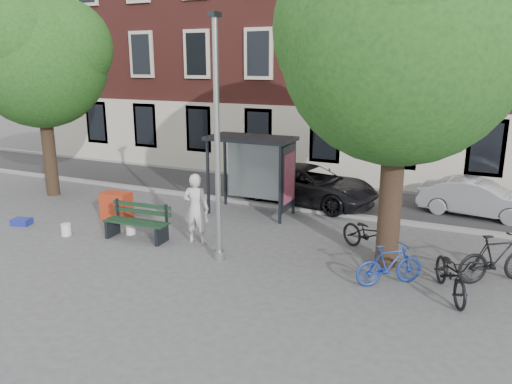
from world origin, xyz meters
The scene contains 23 objects.
ground centered at (0.00, 0.00, 0.00)m, with size 90.00×90.00×0.00m, color #4C4C4F.
road centered at (0.00, 7.00, 0.01)m, with size 40.00×4.00×0.01m, color #28282B.
curb_near centered at (0.00, 5.00, 0.06)m, with size 40.00×0.25×0.12m, color gray.
curb_far centered at (0.00, 9.00, 0.06)m, with size 40.00×0.25×0.12m, color gray.
building_row centered at (0.00, 13.00, 7.00)m, with size 30.00×8.00×14.00m, color maroon.
lamppost centered at (0.00, 0.00, 2.78)m, with size 0.28×0.35×6.11m.
tree_right centered at (4.01, 1.38, 5.62)m, with size 5.76×5.60×8.20m.
tree_left centered at (-8.99, 2.88, 5.22)m, with size 5.18×4.86×7.40m.
bus_shelter centered at (-0.61, 4.11, 1.92)m, with size 2.85×1.45×2.62m.
painter centered at (-1.20, 0.84, 1.00)m, with size 0.73×0.48×2.01m, color silver.
bench centered at (-2.90, 0.37, 0.46)m, with size 1.99×0.77×1.01m.
bike_a centered at (3.44, 2.10, 0.52)m, with size 0.69×1.97×1.03m, color black.
bike_b centered at (4.28, 0.33, 0.49)m, with size 0.46×1.64×0.99m, color navy.
bike_c centered at (5.61, 0.32, 0.52)m, with size 0.68×1.96×1.03m, color black.
bike_d centered at (6.50, 1.52, 0.59)m, with size 0.55×1.95×1.17m, color black.
car_dark centered at (0.35, 6.00, 0.69)m, with size 2.29×4.97×1.38m, color black.
car_silver centered at (5.93, 6.94, 0.61)m, with size 1.29×3.71×1.22m, color #97999E.
red_stand centered at (-4.68, 1.57, 0.45)m, with size 0.90×0.60×0.90m, color #AB3016.
blue_crate centered at (-7.04, -0.15, 0.10)m, with size 0.55×0.40×0.20m, color navy.
bucket_a centered at (-3.36, 0.60, 0.18)m, with size 0.28×0.28×0.36m, color white.
bucket_b centered at (-5.16, 1.70, 0.18)m, with size 0.28×0.28×0.36m, color silver.
bucket_c centered at (-5.00, -0.31, 0.18)m, with size 0.28×0.28×0.36m, color white.
notice_sign centered at (3.95, 2.33, 1.21)m, with size 0.28×0.15×1.72m.
Camera 1 is at (5.99, -10.59, 5.01)m, focal length 35.00 mm.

